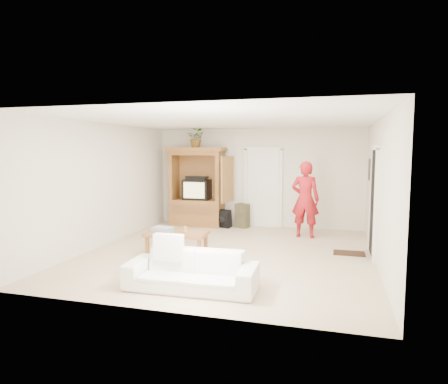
{
  "coord_description": "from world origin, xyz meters",
  "views": [
    {
      "loc": [
        2.01,
        -7.47,
        2.03
      ],
      "look_at": [
        -0.26,
        0.6,
        1.15
      ],
      "focal_mm": 32.0,
      "sensor_mm": 36.0,
      "label": 1
    }
  ],
  "objects_px": {
    "sofa": "(191,271)",
    "coffee_table": "(177,235)",
    "armoire": "(198,192)",
    "man": "(305,199)"
  },
  "relations": [
    {
      "from": "sofa",
      "to": "coffee_table",
      "type": "bearing_deg",
      "value": 116.61
    },
    {
      "from": "man",
      "to": "sofa",
      "type": "bearing_deg",
      "value": 78.2
    },
    {
      "from": "sofa",
      "to": "coffee_table",
      "type": "xyz_separation_m",
      "value": [
        -0.97,
        1.79,
        0.11
      ]
    },
    {
      "from": "coffee_table",
      "to": "armoire",
      "type": "bearing_deg",
      "value": 97.92
    },
    {
      "from": "man",
      "to": "coffee_table",
      "type": "height_order",
      "value": "man"
    },
    {
      "from": "armoire",
      "to": "sofa",
      "type": "distance_m",
      "value": 5.1
    },
    {
      "from": "armoire",
      "to": "coffee_table",
      "type": "height_order",
      "value": "armoire"
    },
    {
      "from": "man",
      "to": "coffee_table",
      "type": "bearing_deg",
      "value": 50.83
    },
    {
      "from": "armoire",
      "to": "coffee_table",
      "type": "relative_size",
      "value": 1.71
    },
    {
      "from": "armoire",
      "to": "man",
      "type": "xyz_separation_m",
      "value": [
        2.91,
        -0.76,
        -0.02
      ]
    }
  ]
}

